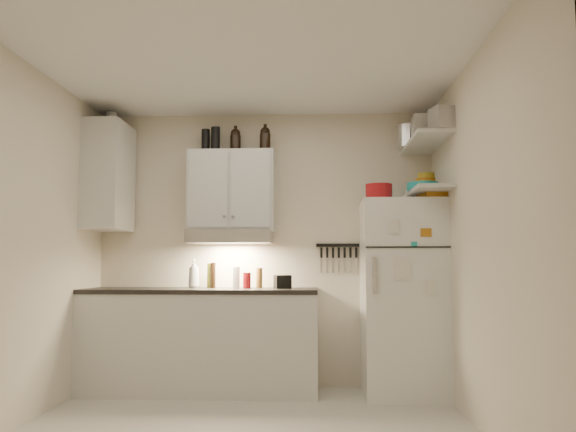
{
  "coord_description": "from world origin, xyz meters",
  "views": [
    {
      "loc": [
        0.48,
        -3.87,
        1.13
      ],
      "look_at": [
        0.25,
        0.9,
        1.55
      ],
      "focal_mm": 35.0,
      "sensor_mm": 36.0,
      "label": 1
    }
  ],
  "objects": [
    {
      "name": "back_wall",
      "position": [
        0.0,
        1.51,
        1.3
      ],
      "size": [
        3.2,
        0.02,
        2.6
      ],
      "primitive_type": "cube",
      "color": "beige",
      "rests_on": "ground"
    },
    {
      "name": "red_jar",
      "position": [
        -0.14,
        1.21,
        0.99
      ],
      "size": [
        0.1,
        0.1,
        0.14
      ],
      "primitive_type": "cylinder",
      "rotation": [
        0.0,
        0.0,
        -0.43
      ],
      "color": "maroon",
      "rests_on": "countertop"
    },
    {
      "name": "stock_pot",
      "position": [
        1.38,
        1.33,
        2.32
      ],
      "size": [
        0.35,
        0.35,
        0.21
      ],
      "primitive_type": "cylinder",
      "rotation": [
        0.0,
        0.0,
        -0.22
      ],
      "color": "silver",
      "rests_on": "shelf_hi"
    },
    {
      "name": "right_wall",
      "position": [
        1.61,
        0.0,
        1.3
      ],
      "size": [
        0.02,
        3.0,
        2.6
      ],
      "primitive_type": "cube",
      "color": "beige",
      "rests_on": "ground"
    },
    {
      "name": "base_cabinet",
      "position": [
        -0.55,
        1.2,
        0.44
      ],
      "size": [
        2.1,
        0.6,
        0.88
      ],
      "primitive_type": "cube",
      "color": "silver",
      "rests_on": "floor"
    },
    {
      "name": "pepper_mill",
      "position": [
        -0.04,
        1.31,
        1.01
      ],
      "size": [
        0.06,
        0.06,
        0.19
      ],
      "primitive_type": "cylinder",
      "rotation": [
        0.0,
        0.0,
        0.13
      ],
      "color": "brown",
      "rests_on": "countertop"
    },
    {
      "name": "soap_bottle",
      "position": [
        -0.64,
        1.27,
        1.07
      ],
      "size": [
        0.12,
        0.12,
        0.29
      ],
      "primitive_type": "imported",
      "rotation": [
        0.0,
        0.0,
        -0.04
      ],
      "color": "silver",
      "rests_on": "countertop"
    },
    {
      "name": "tin_a",
      "position": [
        1.42,
        0.92,
        2.31
      ],
      "size": [
        0.2,
        0.18,
        0.2
      ],
      "primitive_type": "cube",
      "rotation": [
        0.0,
        0.0,
        -0.03
      ],
      "color": "#AAAAAD",
      "rests_on": "shelf_hi"
    },
    {
      "name": "caddy",
      "position": [
        0.19,
        1.21,
        0.98
      ],
      "size": [
        0.17,
        0.15,
        0.12
      ],
      "primitive_type": "cube",
      "rotation": [
        0.0,
        0.0,
        0.39
      ],
      "color": "black",
      "rests_on": "countertop"
    },
    {
      "name": "knife_strip",
      "position": [
        0.7,
        1.49,
        1.32
      ],
      "size": [
        0.42,
        0.02,
        0.03
      ],
      "primitive_type": "cube",
      "color": "black",
      "rests_on": "back_wall"
    },
    {
      "name": "growler_a",
      "position": [
        -0.28,
        1.38,
        2.32
      ],
      "size": [
        0.12,
        0.12,
        0.24
      ],
      "primitive_type": null,
      "rotation": [
        0.0,
        0.0,
        0.22
      ],
      "color": "black",
      "rests_on": "upper_cabinet"
    },
    {
      "name": "bowl_teal",
      "position": [
        1.49,
        1.37,
        1.83
      ],
      "size": [
        0.26,
        0.26,
        0.1
      ],
      "primitive_type": "cylinder",
      "color": "teal",
      "rests_on": "shelf_lo"
    },
    {
      "name": "shelf_lo",
      "position": [
        1.45,
        1.02,
        1.76
      ],
      "size": [
        0.3,
        0.95,
        0.03
      ],
      "primitive_type": "cube",
      "color": "silver",
      "rests_on": "right_wall"
    },
    {
      "name": "left_wall",
      "position": [
        -1.61,
        0.0,
        1.3
      ],
      "size": [
        0.02,
        3.0,
        2.6
      ],
      "primitive_type": "cube",
      "color": "beige",
      "rests_on": "ground"
    },
    {
      "name": "thermos_a",
      "position": [
        -0.47,
        1.35,
        2.32
      ],
      "size": [
        0.11,
        0.11,
        0.24
      ],
      "primitive_type": "cylinder",
      "rotation": [
        0.0,
        0.0,
        -0.36
      ],
      "color": "black",
      "rests_on": "upper_cabinet"
    },
    {
      "name": "oil_bottle",
      "position": [
        -0.51,
        1.35,
        1.03
      ],
      "size": [
        0.05,
        0.05,
        0.23
      ],
      "primitive_type": "cylinder",
      "rotation": [
        0.0,
        0.0,
        -0.26
      ],
      "color": "#575A16",
      "rests_on": "countertop"
    },
    {
      "name": "dutch_oven",
      "position": [
        1.04,
        1.03,
        1.77
      ],
      "size": [
        0.29,
        0.29,
        0.14
      ],
      "primitive_type": "cylinder",
      "rotation": [
        0.0,
        0.0,
        0.3
      ],
      "color": "maroon",
      "rests_on": "fridge"
    },
    {
      "name": "shelf_hi",
      "position": [
        1.45,
        1.02,
        2.2
      ],
      "size": [
        0.3,
        0.95,
        0.03
      ],
      "primitive_type": "cube",
      "color": "silver",
      "rests_on": "right_wall"
    },
    {
      "name": "tin_b",
      "position": [
        1.52,
        0.63,
        2.31
      ],
      "size": [
        0.23,
        0.23,
        0.19
      ],
      "primitive_type": "cube",
      "rotation": [
        0.0,
        0.0,
        0.28
      ],
      "color": "#AAAAAD",
      "rests_on": "shelf_hi"
    },
    {
      "name": "side_cabinet",
      "position": [
        -1.44,
        1.2,
        1.95
      ],
      "size": [
        0.33,
        0.55,
        1.0
      ],
      "primitive_type": "cube",
      "color": "silver",
      "rests_on": "left_wall"
    },
    {
      "name": "bowl_orange",
      "position": [
        1.53,
        1.43,
        1.91
      ],
      "size": [
        0.21,
        0.21,
        0.06
      ],
      "primitive_type": "cylinder",
      "color": "orange",
      "rests_on": "bowl_teal"
    },
    {
      "name": "upper_cabinet",
      "position": [
        -0.3,
        1.33,
        1.83
      ],
      "size": [
        0.8,
        0.33,
        0.75
      ],
      "primitive_type": "cube",
      "color": "silver",
      "rests_on": "back_wall"
    },
    {
      "name": "growler_b",
      "position": [
        0.01,
        1.34,
        2.32
      ],
      "size": [
        0.12,
        0.12,
        0.25
      ],
      "primitive_type": null,
      "rotation": [
        0.0,
        0.0,
        0.11
      ],
      "color": "black",
      "rests_on": "upper_cabinet"
    },
    {
      "name": "bowl_yellow",
      "position": [
        1.53,
        1.43,
        1.97
      ],
      "size": [
        0.16,
        0.16,
        0.05
      ],
      "primitive_type": "cylinder",
      "color": "gold",
      "rests_on": "bowl_orange"
    },
    {
      "name": "spice_jar",
      "position": [
        1.32,
        1.14,
        1.75
      ],
      "size": [
        0.07,
        0.07,
        0.11
      ],
      "primitive_type": "cylinder",
      "rotation": [
        0.0,
        0.0,
        -0.07
      ],
      "color": "silver",
      "rests_on": "fridge"
    },
    {
      "name": "fridge",
      "position": [
        1.25,
        1.16,
        0.85
      ],
      "size": [
        0.7,
        0.68,
        1.7
      ],
      "primitive_type": "cube",
      "color": "white",
      "rests_on": "floor"
    },
    {
      "name": "range_hood",
      "position": [
        -0.3,
        1.27,
        1.39
      ],
      "size": [
        0.76,
        0.46,
        0.12
      ],
      "primitive_type": "cube",
      "color": "silver",
      "rests_on": "back_wall"
    },
    {
      "name": "plates",
      "position": [
        1.42,
        1.01,
        1.81
      ],
      "size": [
        0.28,
        0.28,
        0.07
      ],
      "primitive_type": "cylinder",
      "rotation": [
        0.0,
        0.0,
        -0.02
      ],
      "color": "teal",
      "rests_on": "shelf_lo"
    },
    {
      "name": "side_jar",
      "position": [
        -1.46,
        1.29,
        2.52
      ],
      "size": [
        0.13,
        0.13,
        0.14
      ],
      "primitive_type": "cylinder",
      "rotation": [
        0.0,
        0.0,
        0.35
      ],
      "color": "silver",
      "rests_on": "side_cabinet"
    },
    {
      "name": "countertop",
      "position": [
        -0.55,
        1.2,
        0.9
      ],
      "size": [
        2.1,
        0.62,
        0.04
      ],
      "primitive_type": "cube",
      "color": "black",
      "rests_on": "base_cabinet"
    },
    {
      "name": "thermos_b",
      "position": [
        -0.57,
        1.38,
        2.32
      ],
      "size": [
        0.09,
        0.09,
        0.23
      ],
      "primitive_type": "cylinder",
      "rotation": [
        0.0,
        0.0,
        0.14
      ],
      "color": "black",
      "rests_on": "upper_cabinet"
    },
    {
      "name": "book_stack",
      "position": [
        1.5,
        0.98,
        1.75
      ],
      "size": [
        0.25,
        0.3,
        0.09
      ],
      "primitive_type": "cube",
      "rotation": [
        0.0,
        0.0,
        0.16
      ],
      "color": "#B26C16",
      "rests_on": "fridge"
    },
    {
      "name": "vinegar_bottle",
      "position": [
        -0.47,
        1.3,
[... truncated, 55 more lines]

